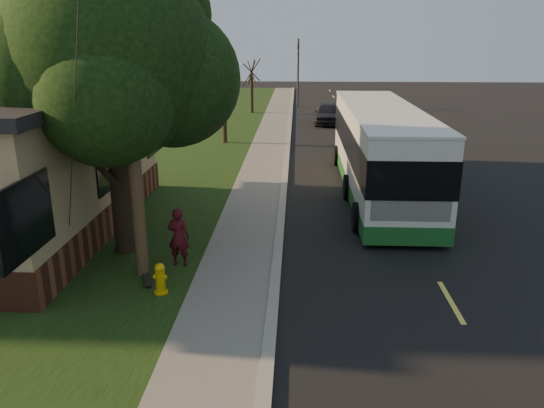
{
  "coord_description": "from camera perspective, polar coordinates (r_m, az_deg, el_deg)",
  "views": [
    {
      "loc": [
        0.47,
        -10.89,
        5.73
      ],
      "look_at": [
        -0.15,
        2.38,
        1.5
      ],
      "focal_mm": 35.0,
      "sensor_mm": 36.0,
      "label": 1
    }
  ],
  "objects": [
    {
      "name": "ground",
      "position": [
        12.31,
        0.2,
        -10.08
      ],
      "size": [
        120.0,
        120.0,
        0.0
      ],
      "primitive_type": "plane",
      "color": "black",
      "rests_on": "ground"
    },
    {
      "name": "road",
      "position": [
        21.94,
        11.86,
        2.16
      ],
      "size": [
        8.0,
        80.0,
        0.01
      ],
      "primitive_type": "cube",
      "color": "black",
      "rests_on": "ground"
    },
    {
      "name": "curb",
      "position": [
        21.65,
        1.36,
        2.48
      ],
      "size": [
        0.25,
        80.0,
        0.12
      ],
      "primitive_type": "cube",
      "color": "gray",
      "rests_on": "ground"
    },
    {
      "name": "sidewalk",
      "position": [
        21.7,
        -1.29,
        2.46
      ],
      "size": [
        2.0,
        80.0,
        0.08
      ],
      "primitive_type": "cube",
      "color": "slate",
      "rests_on": "ground"
    },
    {
      "name": "grass_verge",
      "position": [
        22.21,
        -10.34,
        2.52
      ],
      "size": [
        5.0,
        80.0,
        0.07
      ],
      "primitive_type": "cube",
      "color": "black",
      "rests_on": "ground"
    },
    {
      "name": "fire_hydrant",
      "position": [
        12.49,
        -11.92,
        -7.85
      ],
      "size": [
        0.32,
        0.32,
        0.74
      ],
      "color": "#DDAB0B",
      "rests_on": "grass_verge"
    },
    {
      "name": "utility_pole",
      "position": [
        12.51,
        -15.22,
        12.02
      ],
      "size": [
        2.86,
        3.21,
        9.07
      ],
      "color": "#473321",
      "rests_on": "ground"
    },
    {
      "name": "leafy_tree",
      "position": [
        14.32,
        -16.78,
        14.69
      ],
      "size": [
        6.3,
        6.0,
        7.8
      ],
      "color": "black",
      "rests_on": "grass_verge"
    },
    {
      "name": "bare_tree_near",
      "position": [
        29.38,
        -5.18,
        10.6
      ],
      "size": [
        1.38,
        1.21,
        4.31
      ],
      "color": "black",
      "rests_on": "grass_verge"
    },
    {
      "name": "bare_tree_far",
      "position": [
        41.2,
        -2.2,
        12.47
      ],
      "size": [
        1.38,
        1.21,
        4.03
      ],
      "color": "black",
      "rests_on": "grass_verge"
    },
    {
      "name": "traffic_signal",
      "position": [
        44.96,
        2.82,
        14.38
      ],
      "size": [
        0.18,
        0.22,
        5.5
      ],
      "color": "#2D2D30",
      "rests_on": "ground"
    },
    {
      "name": "transit_bus",
      "position": [
        20.35,
        11.53,
        5.95
      ],
      "size": [
        2.75,
        11.93,
        3.23
      ],
      "color": "silver",
      "rests_on": "ground"
    },
    {
      "name": "skateboarder",
      "position": [
        13.72,
        -10.02,
        -3.5
      ],
      "size": [
        0.6,
        0.42,
        1.54
      ],
      "primitive_type": "imported",
      "rotation": [
        0.0,
        0.0,
        3.04
      ],
      "color": "#430D14",
      "rests_on": "grass_verge"
    },
    {
      "name": "skateboard_main",
      "position": [
        13.23,
        -13.24,
        -7.93
      ],
      "size": [
        0.45,
        0.78,
        0.07
      ],
      "color": "black",
      "rests_on": "grass_verge"
    },
    {
      "name": "distant_car",
      "position": [
        36.58,
        5.96,
        9.7
      ],
      "size": [
        1.87,
        4.26,
        1.43
      ],
      "primitive_type": "imported",
      "rotation": [
        0.0,
        0.0,
        -0.04
      ],
      "color": "black",
      "rests_on": "ground"
    }
  ]
}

